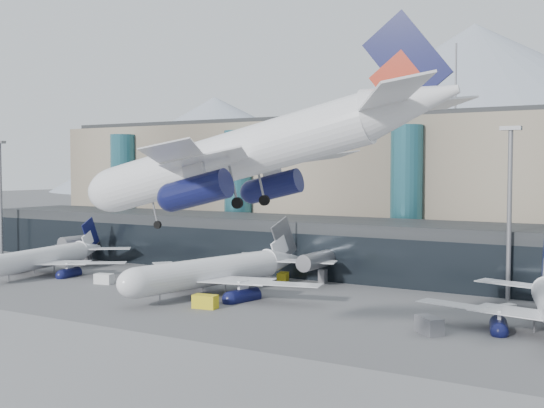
{
  "coord_description": "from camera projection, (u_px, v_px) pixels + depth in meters",
  "views": [
    {
      "loc": [
        50.97,
        -55.49,
        19.44
      ],
      "look_at": [
        -1.05,
        32.0,
        14.11
      ],
      "focal_mm": 45.0,
      "sensor_mm": 36.0,
      "label": 1
    }
  ],
  "objects": [
    {
      "name": "ground",
      "position": [
        131.0,
        346.0,
        74.66
      ],
      "size": [
        900.0,
        900.0,
        0.0
      ],
      "primitive_type": "plane",
      "color": "#515154",
      "rests_on": "ground"
    },
    {
      "name": "runway_strip",
      "position": [
        18.0,
        382.0,
        61.78
      ],
      "size": [
        400.0,
        40.0,
        0.04
      ],
      "primitive_type": "cube",
      "color": "slate",
      "rests_on": "ground"
    },
    {
      "name": "runway_markings",
      "position": [
        18.0,
        382.0,
        61.78
      ],
      "size": [
        128.0,
        1.0,
        0.02
      ],
      "color": "gold",
      "rests_on": "ground"
    },
    {
      "name": "concourse",
      "position": [
        349.0,
        248.0,
        123.96
      ],
      "size": [
        170.0,
        27.0,
        10.0
      ],
      "color": "black",
      "rests_on": "ground"
    },
    {
      "name": "terminal_main",
      "position": [
        310.0,
        185.0,
        163.86
      ],
      "size": [
        130.0,
        30.0,
        31.0
      ],
      "color": "gray",
      "rests_on": "ground"
    },
    {
      "name": "teal_towers",
      "position": [
        316.0,
        194.0,
        145.1
      ],
      "size": [
        116.4,
        19.4,
        46.0
      ],
      "color": "#255C69",
      "rests_on": "ground"
    },
    {
      "name": "lightmast_left",
      "position": [
        1.0,
        191.0,
        153.35
      ],
      "size": [
        3.0,
        1.2,
        25.6
      ],
      "color": "slate",
      "rests_on": "ground"
    },
    {
      "name": "lightmast_mid",
      "position": [
        510.0,
        203.0,
        99.79
      ],
      "size": [
        3.0,
        1.2,
        25.6
      ],
      "color": "slate",
      "rests_on": "ground"
    },
    {
      "name": "hero_jet",
      "position": [
        265.0,
        137.0,
        54.94
      ],
      "size": [
        35.06,
        35.5,
        11.47
      ],
      "rotation": [
        0.0,
        -0.24,
        0.09
      ],
      "color": "silver",
      "rests_on": "ground"
    },
    {
      "name": "jet_parked_left",
      "position": [
        53.0,
        251.0,
        127.21
      ],
      "size": [
        32.98,
        33.25,
        10.76
      ],
      "rotation": [
        0.0,
        0.0,
        1.73
      ],
      "color": "silver",
      "rests_on": "ground"
    },
    {
      "name": "jet_parked_mid",
      "position": [
        227.0,
        262.0,
        107.28
      ],
      "size": [
        38.14,
        38.99,
        12.55
      ],
      "rotation": [
        0.0,
        0.0,
        1.36
      ],
      "color": "silver",
      "rests_on": "ground"
    },
    {
      "name": "veh_a",
      "position": [
        104.0,
        279.0,
        114.61
      ],
      "size": [
        3.3,
        2.26,
        1.7
      ],
      "primitive_type": "cube",
      "rotation": [
        0.0,
        0.0,
        0.2
      ],
      "color": "silver",
      "rests_on": "ground"
    },
    {
      "name": "veh_b",
      "position": [
        283.0,
        277.0,
        117.35
      ],
      "size": [
        2.22,
        2.91,
        1.49
      ],
      "primitive_type": "cube",
      "rotation": [
        0.0,
        0.0,
        1.84
      ],
      "color": "gold",
      "rests_on": "ground"
    },
    {
      "name": "veh_c",
      "position": [
        429.0,
        325.0,
        79.97
      ],
      "size": [
        4.01,
        3.85,
        2.03
      ],
      "primitive_type": "cube",
      "rotation": [
        0.0,
        0.0,
        -0.72
      ],
      "color": "#535459",
      "rests_on": "ground"
    },
    {
      "name": "veh_d",
      "position": [
        507.0,
        310.0,
        90.44
      ],
      "size": [
        2.2,
        2.75,
        1.38
      ],
      "primitive_type": "cube",
      "rotation": [
        0.0,
        0.0,
        1.13
      ],
      "color": "silver",
      "rests_on": "ground"
    },
    {
      "name": "veh_f",
      "position": [
        60.0,
        257.0,
        141.23
      ],
      "size": [
        3.95,
        4.18,
        2.11
      ],
      "primitive_type": "cube",
      "rotation": [
        0.0,
        0.0,
        2.26
      ],
      "color": "#535459",
      "rests_on": "ground"
    },
    {
      "name": "veh_h",
      "position": [
        205.0,
        302.0,
        94.59
      ],
      "size": [
        3.62,
        2.27,
        1.87
      ],
      "primitive_type": "cube",
      "rotation": [
        0.0,
        0.0,
        0.15
      ],
      "color": "gold",
      "rests_on": "ground"
    }
  ]
}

